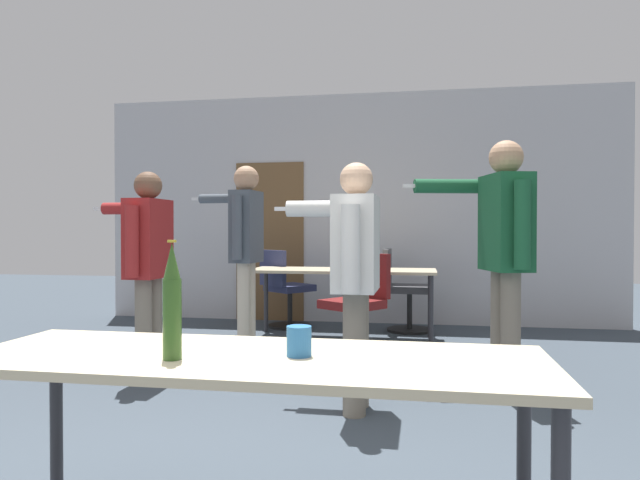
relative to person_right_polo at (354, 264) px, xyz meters
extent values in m
cube|color=#BCBCC1|center=(-0.41, 3.58, 0.50)|extent=(6.57, 0.10, 2.90)
cube|color=brown|center=(-1.51, 3.52, 0.07)|extent=(0.90, 0.02, 2.05)
cube|color=#C6B793|center=(-0.13, -1.83, -0.22)|extent=(1.94, 0.65, 0.03)
cylinder|color=#2D2D33|center=(-1.04, -1.57, -0.59)|extent=(0.05, 0.05, 0.72)
cylinder|color=#2D2D33|center=(0.78, -1.57, -0.59)|extent=(0.05, 0.05, 0.72)
cube|color=#C6B793|center=(-0.40, 2.41, -0.22)|extent=(1.98, 0.69, 0.03)
cylinder|color=#2D2D33|center=(-1.33, 2.12, -0.59)|extent=(0.05, 0.05, 0.72)
cylinder|color=#2D2D33|center=(0.53, 2.12, -0.59)|extent=(0.05, 0.05, 0.72)
cylinder|color=#2D2D33|center=(-1.33, 2.70, -0.59)|extent=(0.05, 0.05, 0.72)
cylinder|color=#2D2D33|center=(0.53, 2.70, -0.59)|extent=(0.05, 0.05, 0.72)
cylinder|color=slate|center=(0.01, -0.10, -0.56)|extent=(0.15, 0.15, 0.78)
cylinder|color=slate|center=(0.01, 0.10, -0.56)|extent=(0.15, 0.15, 0.78)
cube|color=silver|center=(0.01, 0.00, 0.13)|extent=(0.27, 0.48, 0.61)
sphere|color=#DBAD89|center=(0.01, 0.00, 0.54)|extent=(0.22, 0.22, 0.22)
cylinder|color=silver|center=(0.01, -0.29, 0.10)|extent=(0.11, 0.11, 0.53)
cylinder|color=silver|center=(-0.25, 0.30, 0.37)|extent=(0.53, 0.12, 0.11)
cube|color=white|center=(-0.54, 0.30, 0.37)|extent=(0.12, 0.04, 0.03)
cylinder|color=slate|center=(-1.70, 0.46, -0.56)|extent=(0.13, 0.13, 0.79)
cylinder|color=slate|center=(-1.70, 0.64, -0.56)|extent=(0.13, 0.13, 0.79)
cube|color=maroon|center=(-1.70, 0.55, 0.15)|extent=(0.24, 0.42, 0.62)
sphere|color=brown|center=(-1.70, 0.55, 0.57)|extent=(0.22, 0.22, 0.22)
cylinder|color=maroon|center=(-1.70, 0.29, 0.13)|extent=(0.10, 0.10, 0.54)
cylinder|color=maroon|center=(-1.97, 0.81, 0.40)|extent=(0.54, 0.10, 0.10)
cube|color=white|center=(-2.27, 0.81, 0.40)|extent=(0.12, 0.04, 0.03)
cylinder|color=slate|center=(1.05, 0.51, -0.51)|extent=(0.14, 0.14, 0.88)
cylinder|color=slate|center=(1.00, 0.69, -0.51)|extent=(0.14, 0.14, 0.88)
cube|color=#195633|center=(1.02, 0.60, 0.27)|extent=(0.35, 0.50, 0.69)
sphere|color=tan|center=(1.02, 0.60, 0.74)|extent=(0.24, 0.24, 0.24)
cylinder|color=#195633|center=(1.09, 0.33, 0.25)|extent=(0.11, 0.11, 0.60)
cylinder|color=#195633|center=(0.67, 0.80, 0.55)|extent=(0.61, 0.25, 0.11)
cube|color=white|center=(0.35, 0.72, 0.55)|extent=(0.13, 0.06, 0.03)
cylinder|color=beige|center=(-1.22, 1.48, -0.52)|extent=(0.12, 0.12, 0.86)
cylinder|color=beige|center=(-1.21, 1.64, -0.52)|extent=(0.12, 0.12, 0.86)
cube|color=#4C5660|center=(-1.21, 1.56, 0.25)|extent=(0.24, 0.39, 0.68)
sphere|color=tan|center=(-1.21, 1.56, 0.71)|extent=(0.24, 0.24, 0.24)
cylinder|color=#4C5660|center=(-1.23, 1.33, 0.24)|extent=(0.09, 0.09, 0.59)
cylinder|color=#4C5660|center=(-1.49, 1.82, 0.54)|extent=(0.59, 0.13, 0.09)
cube|color=white|center=(-1.81, 1.84, 0.54)|extent=(0.12, 0.04, 0.03)
cylinder|color=black|center=(0.30, 3.01, -0.94)|extent=(0.52, 0.52, 0.03)
cylinder|color=black|center=(0.30, 3.01, -0.71)|extent=(0.06, 0.06, 0.42)
cube|color=#4C4C51|center=(0.30, 3.01, -0.46)|extent=(0.48, 0.48, 0.08)
cube|color=#4C4C51|center=(0.04, 3.02, -0.21)|extent=(0.08, 0.44, 0.42)
cylinder|color=black|center=(-0.20, 1.55, -0.94)|extent=(0.52, 0.52, 0.03)
cylinder|color=black|center=(-0.20, 1.55, -0.71)|extent=(0.06, 0.06, 0.42)
cube|color=maroon|center=(-0.20, 1.55, -0.46)|extent=(0.64, 0.64, 0.08)
cube|color=maroon|center=(-0.04, 1.76, -0.21)|extent=(0.39, 0.31, 0.42)
cylinder|color=black|center=(-1.13, 3.05, -0.94)|extent=(0.52, 0.52, 0.03)
cylinder|color=black|center=(-1.13, 3.05, -0.72)|extent=(0.06, 0.06, 0.41)
cube|color=navy|center=(-1.13, 3.05, -0.48)|extent=(0.65, 0.65, 0.08)
cube|color=navy|center=(-1.29, 2.84, -0.23)|extent=(0.38, 0.31, 0.42)
cylinder|color=#2D511E|center=(-0.36, -1.94, -0.07)|extent=(0.06, 0.06, 0.26)
cone|color=#2D511E|center=(-0.36, -1.94, 0.12)|extent=(0.05, 0.05, 0.12)
cylinder|color=gold|center=(-0.36, -1.94, 0.18)|extent=(0.03, 0.03, 0.01)
cylinder|color=#2866A3|center=(0.03, -1.83, -0.15)|extent=(0.08, 0.08, 0.10)
camera|label=1|loc=(0.42, -3.65, 0.21)|focal=32.00mm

